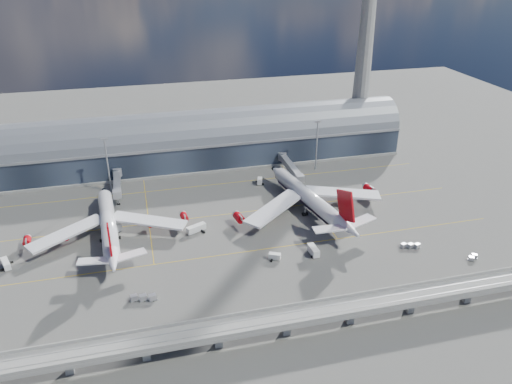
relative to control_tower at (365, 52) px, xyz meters
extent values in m
plane|color=#474744|center=(-85.00, -83.00, -51.64)|extent=(500.00, 500.00, 0.00)
cube|color=gold|center=(-85.00, -93.00, -51.63)|extent=(200.00, 0.25, 0.01)
cube|color=gold|center=(-85.00, -63.00, -51.63)|extent=(200.00, 0.25, 0.01)
cube|color=gold|center=(-85.00, -33.00, -51.63)|extent=(200.00, 0.25, 0.01)
cube|color=gold|center=(-120.00, -53.00, -51.63)|extent=(0.25, 80.00, 0.01)
cube|color=gold|center=(-50.00, -53.00, -51.63)|extent=(0.25, 80.00, 0.01)
cube|color=#1C232F|center=(-85.00, -5.00, -44.64)|extent=(200.00, 28.00, 14.00)
cylinder|color=slate|center=(-85.00, -5.00, -37.64)|extent=(200.00, 28.00, 28.00)
cube|color=gray|center=(-85.00, -19.00, -37.64)|extent=(200.00, 1.00, 1.20)
cube|color=gray|center=(-85.00, -5.00, -51.04)|extent=(200.00, 30.00, 1.20)
cube|color=gray|center=(0.00, 0.00, -47.64)|extent=(18.00, 18.00, 8.00)
cone|color=gray|center=(0.00, 0.00, -6.64)|extent=(10.00, 10.00, 90.00)
cube|color=gray|center=(-85.00, -138.00, -46.14)|extent=(220.00, 8.50, 1.20)
cube|color=gray|center=(-85.00, -142.00, -45.04)|extent=(220.00, 0.40, 1.20)
cube|color=gray|center=(-85.00, -134.00, -45.04)|extent=(220.00, 0.40, 1.20)
cube|color=gray|center=(-85.00, -139.50, -45.49)|extent=(220.00, 0.12, 0.12)
cube|color=gray|center=(-85.00, -136.50, -45.49)|extent=(220.00, 0.12, 0.12)
cube|color=gray|center=(-145.00, -138.00, -49.14)|extent=(2.20, 2.20, 5.00)
cube|color=gray|center=(-125.00, -138.00, -49.14)|extent=(2.20, 2.20, 5.00)
cube|color=gray|center=(-105.00, -138.00, -49.14)|extent=(2.20, 2.20, 5.00)
cube|color=gray|center=(-85.00, -138.00, -49.14)|extent=(2.20, 2.20, 5.00)
cube|color=gray|center=(-65.00, -138.00, -49.14)|extent=(2.20, 2.20, 5.00)
cube|color=gray|center=(-45.00, -138.00, -49.14)|extent=(2.20, 2.20, 5.00)
cube|color=gray|center=(-25.00, -138.00, -49.14)|extent=(2.20, 2.20, 5.00)
cylinder|color=gray|center=(-135.00, -28.00, -39.14)|extent=(0.70, 0.70, 25.00)
cube|color=gray|center=(-135.00, -28.00, -26.44)|extent=(3.00, 0.40, 1.00)
cylinder|color=gray|center=(-35.00, -28.00, -39.14)|extent=(0.70, 0.70, 25.00)
cube|color=gray|center=(-35.00, -28.00, -26.44)|extent=(3.00, 0.40, 1.00)
cylinder|color=white|center=(-135.37, -68.67, -45.97)|extent=(9.12, 48.76, 5.85)
cone|color=white|center=(-137.19, -41.75, -45.97)|extent=(6.33, 7.69, 5.85)
cone|color=white|center=(-133.41, -97.41, -45.24)|extent=(6.58, 11.34, 5.85)
cube|color=#AF070F|center=(-133.60, -94.67, -38.02)|extent=(1.38, 10.95, 12.10)
cube|color=white|center=(-150.51, -71.53, -46.70)|extent=(28.89, 21.77, 2.36)
cube|color=white|center=(-119.98, -69.45, -46.70)|extent=(29.89, 18.72, 2.36)
cylinder|color=#AF070F|center=(-151.20, -69.74, -48.35)|extent=(3.23, 4.76, 2.92)
cylinder|color=#AF070F|center=(-164.77, -70.66, -48.35)|extent=(3.23, 4.76, 2.92)
cylinder|color=#AF070F|center=(-119.53, -67.59, -48.35)|extent=(3.23, 4.76, 2.92)
cylinder|color=#AF070F|center=(-105.97, -66.67, -48.35)|extent=(3.23, 4.76, 2.92)
cylinder|color=gray|center=(-136.52, -51.61, -50.27)|extent=(0.46, 0.46, 2.74)
cylinder|color=gray|center=(-138.04, -72.51, -50.27)|extent=(0.55, 0.55, 2.74)
cylinder|color=gray|center=(-132.20, -72.12, -50.27)|extent=(0.55, 0.55, 2.74)
cylinder|color=black|center=(-138.04, -72.51, -51.13)|extent=(2.10, 1.50, 1.37)
cylinder|color=black|center=(-132.20, -72.12, -51.13)|extent=(2.10, 1.50, 1.37)
cylinder|color=white|center=(-53.45, -67.28, -45.42)|extent=(15.08, 51.23, 6.11)
cone|color=white|center=(-58.55, -39.10, -45.42)|extent=(7.51, 9.38, 6.11)
cone|color=white|center=(-47.97, -97.54, -44.58)|extent=(8.26, 13.53, 6.11)
cube|color=#AF070F|center=(-48.54, -94.43, -36.57)|extent=(2.97, 12.53, 13.95)
cube|color=white|center=(-69.31, -72.29, -46.26)|extent=(30.18, 26.30, 2.61)
cube|color=white|center=(-36.84, -66.42, -46.26)|extent=(32.84, 17.72, 2.61)
cylinder|color=black|center=(-53.45, -67.28, -47.10)|extent=(13.25, 45.92, 5.19)
cylinder|color=#AF070F|center=(-70.29, -70.33, -48.16)|extent=(4.26, 5.78, 3.37)
cylinder|color=#AF070F|center=(-84.72, -72.94, -48.16)|extent=(4.26, 5.78, 3.37)
cylinder|color=#AF070F|center=(-36.61, -64.24, -48.16)|extent=(4.26, 5.78, 3.37)
cylinder|color=#AF070F|center=(-22.18, -61.63, -48.16)|extent=(4.26, 5.78, 3.37)
cylinder|color=gray|center=(-56.65, -49.60, -50.06)|extent=(0.53, 0.53, 3.16)
cylinder|color=gray|center=(-56.02, -72.03, -50.06)|extent=(0.63, 0.63, 3.16)
cylinder|color=gray|center=(-49.38, -70.83, -50.06)|extent=(0.63, 0.63, 3.16)
cylinder|color=black|center=(-56.02, -72.03, -51.06)|extent=(2.56, 1.97, 1.58)
cylinder|color=black|center=(-49.38, -70.83, -51.06)|extent=(2.56, 1.97, 1.58)
cube|color=gray|center=(-131.87, -31.00, -46.44)|extent=(3.00, 24.00, 3.00)
cube|color=gray|center=(-131.87, -43.00, -46.44)|extent=(3.60, 3.60, 3.40)
cylinder|color=gray|center=(-131.87, -19.00, -46.44)|extent=(4.40, 4.40, 4.00)
cylinder|color=gray|center=(-131.87, -43.00, -49.94)|extent=(0.50, 0.50, 3.40)
cylinder|color=black|center=(-131.87, -43.00, -51.29)|extent=(1.40, 0.80, 0.80)
cube|color=gray|center=(-49.95, -33.00, -46.44)|extent=(3.00, 28.00, 3.00)
cube|color=gray|center=(-49.95, -47.00, -46.44)|extent=(3.60, 3.60, 3.40)
cylinder|color=gray|center=(-49.95, -19.00, -46.44)|extent=(4.40, 4.40, 4.00)
cylinder|color=gray|center=(-49.95, -47.00, -49.94)|extent=(0.50, 0.50, 3.40)
cylinder|color=black|center=(-49.95, -47.00, -51.29)|extent=(1.40, 0.80, 0.80)
cube|color=silver|center=(-170.52, -81.74, -50.17)|extent=(4.31, 6.76, 2.39)
cylinder|color=black|center=(-169.77, -79.83, -51.22)|extent=(2.44, 1.61, 0.83)
cylinder|color=black|center=(-171.27, -83.66, -51.22)|extent=(2.44, 1.61, 0.83)
cube|color=silver|center=(-77.50, -100.41, -50.27)|extent=(4.70, 3.67, 2.22)
cylinder|color=black|center=(-76.28, -99.80, -51.25)|extent=(1.64, 2.25, 0.77)
cylinder|color=black|center=(-78.72, -101.02, -51.25)|extent=(1.64, 2.25, 0.77)
cube|color=silver|center=(-102.15, -74.16, -50.03)|extent=(8.27, 5.41, 2.61)
cylinder|color=black|center=(-99.81, -75.22, -51.19)|extent=(1.86, 2.66, 0.90)
cylinder|color=black|center=(-104.49, -73.10, -51.19)|extent=(1.86, 2.66, 0.90)
cube|color=silver|center=(-62.88, -100.77, -49.93)|extent=(2.82, 6.52, 2.77)
cylinder|color=black|center=(-62.75, -98.73, -51.16)|extent=(2.71, 1.12, 0.96)
cylinder|color=black|center=(-63.00, -102.81, -51.16)|extent=(2.71, 1.12, 0.96)
cube|color=silver|center=(-66.57, -37.39, -50.14)|extent=(3.50, 5.12, 2.43)
cylinder|color=black|center=(-67.04, -35.97, -51.22)|extent=(2.49, 1.53, 0.84)
cylinder|color=black|center=(-66.10, -38.82, -51.22)|extent=(2.49, 1.53, 0.84)
cube|color=silver|center=(-133.61, -64.40, -49.83)|extent=(6.17, 6.96, 2.93)
cylinder|color=black|center=(-132.30, -62.68, -51.13)|extent=(2.86, 2.52, 1.02)
cylinder|color=black|center=(-134.93, -66.12, -51.13)|extent=(2.86, 2.52, 1.02)
cube|color=gray|center=(-127.45, -111.67, -51.35)|extent=(3.02, 2.32, 0.34)
cube|color=#B1B1B6|center=(-127.45, -111.67, -50.45)|extent=(2.56, 2.12, 1.69)
cube|color=gray|center=(-124.58, -112.27, -51.35)|extent=(3.02, 2.32, 0.34)
cube|color=#B1B1B6|center=(-124.58, -112.27, -50.45)|extent=(2.56, 2.12, 1.69)
cube|color=gray|center=(-121.71, -112.88, -51.35)|extent=(3.02, 2.32, 0.34)
cube|color=#B1B1B6|center=(-121.71, -112.88, -50.45)|extent=(2.56, 2.12, 1.69)
cube|color=gray|center=(-28.45, -104.79, -51.39)|extent=(2.70, 2.17, 0.29)
cube|color=#B1B1B6|center=(-28.45, -104.79, -50.61)|extent=(2.29, 1.96, 1.47)
cube|color=gray|center=(-26.01, -105.52, -51.39)|extent=(2.70, 2.17, 0.29)
cube|color=#B1B1B6|center=(-26.01, -105.52, -50.61)|extent=(2.29, 1.96, 1.47)
cube|color=gray|center=(-23.57, -106.24, -51.39)|extent=(2.70, 2.17, 0.29)
cube|color=#B1B1B6|center=(-23.57, -106.24, -50.61)|extent=(2.29, 1.96, 1.47)
cube|color=gray|center=(-9.15, -118.58, -51.41)|extent=(2.57, 2.29, 0.27)
cube|color=#B1B1B6|center=(-9.15, -118.58, -50.70)|extent=(2.22, 2.04, 1.34)
cube|color=gray|center=(-7.11, -117.46, -51.41)|extent=(2.57, 2.29, 0.27)
cube|color=#B1B1B6|center=(-7.11, -117.46, -50.70)|extent=(2.22, 2.04, 1.34)
camera|label=1|loc=(-121.16, -244.67, 50.19)|focal=35.00mm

